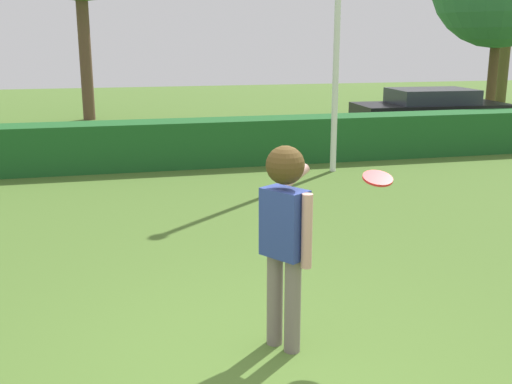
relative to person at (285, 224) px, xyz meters
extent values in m
plane|color=#4B6D2A|center=(-0.18, -0.29, -1.12)|extent=(60.00, 60.00, 0.00)
cylinder|color=slate|center=(-0.06, 0.08, -0.70)|extent=(0.14, 0.14, 0.84)
cylinder|color=slate|center=(0.05, -0.09, -0.70)|extent=(0.14, 0.14, 0.84)
cube|color=navy|center=(-0.01, -0.01, 0.01)|extent=(0.39, 0.44, 0.58)
cylinder|color=tan|center=(0.09, 0.34, 0.25)|extent=(0.56, 0.41, 0.30)
cylinder|color=tan|center=(0.12, -0.20, -0.01)|extent=(0.09, 0.09, 0.62)
sphere|color=tan|center=(-0.01, -0.01, 0.47)|extent=(0.22, 0.22, 0.22)
sphere|color=#483517|center=(-0.01, -0.01, 0.50)|extent=(0.32, 0.32, 0.32)
cylinder|color=red|center=(0.88, 0.15, 0.31)|extent=(0.27, 0.26, 0.10)
cylinder|color=silver|center=(2.99, 6.73, 1.79)|extent=(0.12, 0.12, 5.83)
cube|color=#1D5824|center=(-0.18, 7.97, -0.64)|extent=(18.49, 0.90, 0.95)
cube|color=black|center=(7.38, 10.76, -0.54)|extent=(4.27, 1.88, 0.55)
cube|color=#2D333D|center=(7.38, 10.76, -0.07)|extent=(2.26, 1.66, 0.40)
cylinder|color=black|center=(8.88, 11.54, -0.82)|extent=(0.60, 0.13, 0.60)
cylinder|color=black|center=(8.81, 9.85, -0.82)|extent=(0.60, 0.13, 0.60)
cylinder|color=black|center=(5.95, 11.67, -0.82)|extent=(0.60, 0.13, 0.60)
cylinder|color=black|center=(5.87, 9.97, -0.82)|extent=(0.60, 0.13, 0.60)
cylinder|color=brown|center=(-1.96, 16.21, 1.17)|extent=(0.38, 0.38, 4.57)
cylinder|color=#4F4823|center=(14.47, 17.70, 0.80)|extent=(0.43, 0.43, 3.84)
cylinder|color=brown|center=(10.52, 12.64, 0.45)|extent=(0.29, 0.29, 3.13)
camera|label=1|loc=(-1.39, -4.66, 1.50)|focal=42.93mm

